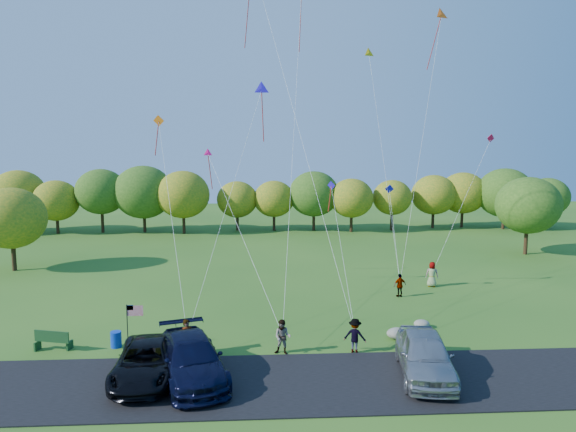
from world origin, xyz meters
name	(u,v)px	position (x,y,z in m)	size (l,w,h in m)	color
ground	(292,347)	(0.00, 0.00, 0.00)	(140.00, 140.00, 0.00)	#2C5C1A
asphalt_lane	(297,382)	(0.00, -4.00, 0.03)	(44.00, 6.00, 0.06)	black
treeline	(244,195)	(-3.38, 36.03, 4.66)	(75.16, 27.70, 8.06)	#3B2915
minivan_dark	(146,361)	(-6.62, -3.29, 0.84)	(2.58, 5.59, 1.55)	black
minivan_navy	(192,359)	(-4.62, -3.38, 0.95)	(2.50, 6.16, 1.79)	black
minivan_silver	(425,355)	(5.70, -3.70, 1.01)	(2.25, 5.58, 1.90)	#96989F
flyer_a	(187,338)	(-5.15, -0.80, 0.93)	(0.68, 0.44, 1.86)	#4C4C59
flyer_b	(283,337)	(-0.49, -0.80, 0.87)	(0.85, 0.66, 1.74)	#4C4C59
flyer_c	(355,336)	(3.11, -0.80, 0.87)	(1.12, 0.64, 1.73)	#4C4C59
flyer_d	(400,285)	(8.01, 8.61, 0.80)	(0.94, 0.39, 1.61)	#4C4C59
flyer_e	(432,274)	(11.09, 11.07, 0.92)	(0.90, 0.59, 1.85)	#4C4C59
park_bench	(52,340)	(-12.03, 0.29, 0.56)	(1.88, 0.78, 1.06)	#163E1A
trash_barrel	(116,339)	(-8.97, 0.58, 0.41)	(0.55, 0.55, 0.82)	#0B32AF
flag_assembly	(132,316)	(-8.09, 0.43, 1.69)	(0.84, 0.55, 2.28)	black
boulder_near	(398,333)	(5.75, 0.89, 0.30)	(1.18, 0.93, 0.59)	gray
boulder_far	(422,324)	(7.57, 2.47, 0.23)	(0.89, 0.74, 0.46)	slate
kites_aloft	(317,38)	(2.60, 12.41, 17.85)	(25.45, 11.05, 17.31)	red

